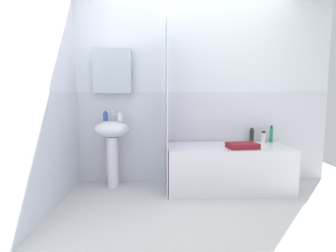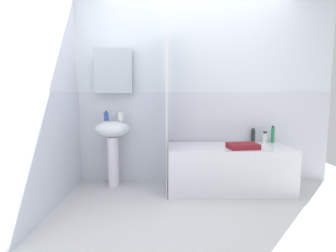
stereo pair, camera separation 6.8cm
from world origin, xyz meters
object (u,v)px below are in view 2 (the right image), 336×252
Objects in this scene: toothbrush_cup at (121,117)px; lotion_bottle at (273,135)px; sink at (113,139)px; conditioner_bottle at (253,136)px; shampoo_bottle at (265,137)px; soap_dispenser at (106,116)px; towel_folded at (243,146)px; bathtub at (228,168)px.

lotion_bottle is at bearing 2.28° from toothbrush_cup.
conditioner_bottle is (1.82, 0.14, 0.02)m from sink.
shampoo_bottle is (1.96, 0.10, -0.00)m from sink.
soap_dispenser is at bearing 150.89° from sink.
conditioner_bottle is 0.49m from towel_folded.
sink is 0.57× the size of bathtub.
conditioner_bottle is at bearing 58.05° from towel_folded.
lotion_bottle is at bearing 1.31° from soap_dispenser.
conditioner_bottle is at bearing 34.47° from bathtub.
shampoo_bottle is 0.15m from conditioner_bottle.
conditioner_bottle is at bearing 2.67° from soap_dispenser.
bathtub is 0.36m from towel_folded.
towel_folded is (1.56, -0.27, -0.04)m from sink.
lotion_bottle reaches higher than shampoo_bottle.
toothbrush_cup is 1.97m from lotion_bottle.
shampoo_bottle is 0.55m from towel_folded.
towel_folded is at bearing -46.94° from bathtub.
soap_dispenser is 1.71m from towel_folded.
sink is 1.59m from towel_folded.
conditioner_bottle is (0.39, 0.27, 0.36)m from bathtub.
toothbrush_cup is 0.57× the size of conditioner_bottle.
bathtub is 6.63× the size of lotion_bottle.
bathtub is at bearing 133.06° from towel_folded.
toothbrush_cup is at bearing 173.56° from bathtub.
soap_dispenser reaches higher than towel_folded.
toothbrush_cup is 1.88m from shampoo_bottle.
lotion_bottle is 1.19× the size of conditioner_bottle.
sink is at bearing -170.28° from toothbrush_cup.
sink is 8.00× the size of toothbrush_cup.
lotion_bottle is 0.25m from conditioner_bottle.
soap_dispenser is 0.39× the size of towel_folded.
toothbrush_cup is 0.07× the size of bathtub.
toothbrush_cup reaches higher than sink.
toothbrush_cup is (0.10, 0.02, 0.28)m from sink.
bathtub is (1.32, -0.15, -0.62)m from toothbrush_cup.
towel_folded is at bearing -11.04° from soap_dispenser.
soap_dispenser is at bearing -177.33° from conditioner_bottle.
towel_folded is at bearing -9.96° from sink.
bathtub is at bearing -156.72° from shampoo_bottle.
toothbrush_cup is (0.19, -0.03, -0.00)m from soap_dispenser.
towel_folded reaches higher than bathtub.
shampoo_bottle is at bearing 2.46° from toothbrush_cup.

